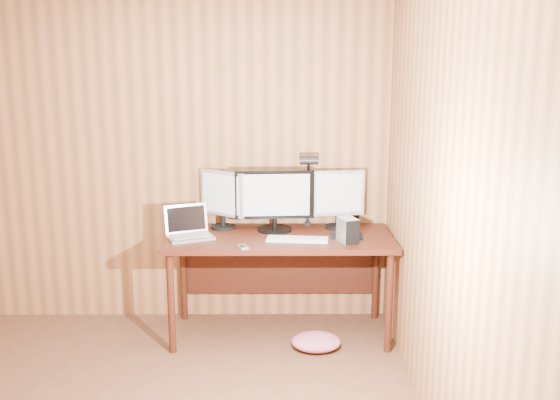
{
  "coord_description": "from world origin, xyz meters",
  "views": [
    {
      "loc": [
        0.9,
        -2.64,
        1.94
      ],
      "look_at": [
        0.93,
        1.58,
        1.02
      ],
      "focal_mm": 40.0,
      "sensor_mm": 36.0,
      "label": 1
    }
  ],
  "objects_px": {
    "laptop": "(189,229)",
    "monitor_center": "(275,200)",
    "monitor_left": "(223,198)",
    "keyboard": "(297,239)",
    "mouse": "(347,233)",
    "desk_lamp": "(308,180)",
    "desk": "(280,249)",
    "phone": "(243,247)",
    "hard_drive": "(348,230)",
    "speaker": "(356,218)",
    "monitor_right": "(338,198)"
  },
  "relations": [
    {
      "from": "monitor_right",
      "to": "mouse",
      "type": "xyz_separation_m",
      "value": [
        0.04,
        -0.22,
        -0.21
      ]
    },
    {
      "from": "mouse",
      "to": "monitor_right",
      "type": "bearing_deg",
      "value": 95.54
    },
    {
      "from": "laptop",
      "to": "speaker",
      "type": "relative_size",
      "value": 3.44
    },
    {
      "from": "desk",
      "to": "keyboard",
      "type": "xyz_separation_m",
      "value": [
        0.12,
        -0.2,
        0.13
      ]
    },
    {
      "from": "mouse",
      "to": "speaker",
      "type": "relative_size",
      "value": 0.98
    },
    {
      "from": "monitor_left",
      "to": "desk_lamp",
      "type": "relative_size",
      "value": 0.74
    },
    {
      "from": "laptop",
      "to": "phone",
      "type": "height_order",
      "value": "laptop"
    },
    {
      "from": "laptop",
      "to": "hard_drive",
      "type": "relative_size",
      "value": 2.09
    },
    {
      "from": "monitor_right",
      "to": "desk_lamp",
      "type": "relative_size",
      "value": 0.75
    },
    {
      "from": "monitor_center",
      "to": "laptop",
      "type": "height_order",
      "value": "monitor_center"
    },
    {
      "from": "desk",
      "to": "speaker",
      "type": "bearing_deg",
      "value": 20.89
    },
    {
      "from": "monitor_left",
      "to": "desk",
      "type": "bearing_deg",
      "value": 17.23
    },
    {
      "from": "monitor_right",
      "to": "keyboard",
      "type": "xyz_separation_m",
      "value": [
        -0.31,
        -0.33,
        -0.22
      ]
    },
    {
      "from": "mouse",
      "to": "desk_lamp",
      "type": "height_order",
      "value": "desk_lamp"
    },
    {
      "from": "keyboard",
      "to": "mouse",
      "type": "xyz_separation_m",
      "value": [
        0.35,
        0.11,
        0.01
      ]
    },
    {
      "from": "laptop",
      "to": "desk_lamp",
      "type": "bearing_deg",
      "value": -5.46
    },
    {
      "from": "keyboard",
      "to": "hard_drive",
      "type": "distance_m",
      "value": 0.35
    },
    {
      "from": "monitor_center",
      "to": "mouse",
      "type": "height_order",
      "value": "monitor_center"
    },
    {
      "from": "laptop",
      "to": "mouse",
      "type": "xyz_separation_m",
      "value": [
        1.12,
        0.0,
        -0.03
      ]
    },
    {
      "from": "desk_lamp",
      "to": "mouse",
      "type": "bearing_deg",
      "value": -53.85
    },
    {
      "from": "monitor_center",
      "to": "desk_lamp",
      "type": "bearing_deg",
      "value": 18.7
    },
    {
      "from": "monitor_left",
      "to": "hard_drive",
      "type": "height_order",
      "value": "monitor_left"
    },
    {
      "from": "laptop",
      "to": "keyboard",
      "type": "height_order",
      "value": "laptop"
    },
    {
      "from": "monitor_left",
      "to": "monitor_right",
      "type": "relative_size",
      "value": 0.99
    },
    {
      "from": "monitor_center",
      "to": "laptop",
      "type": "xyz_separation_m",
      "value": [
        -0.61,
        -0.16,
        -0.18
      ]
    },
    {
      "from": "phone",
      "to": "hard_drive",
      "type": "bearing_deg",
      "value": -8.61
    },
    {
      "from": "speaker",
      "to": "laptop",
      "type": "bearing_deg",
      "value": -165.48
    },
    {
      "from": "monitor_right",
      "to": "speaker",
      "type": "height_order",
      "value": "monitor_right"
    },
    {
      "from": "keyboard",
      "to": "mouse",
      "type": "bearing_deg",
      "value": 23.0
    },
    {
      "from": "laptop",
      "to": "monitor_center",
      "type": "bearing_deg",
      "value": -7.72
    },
    {
      "from": "monitor_left",
      "to": "keyboard",
      "type": "xyz_separation_m",
      "value": [
        0.54,
        -0.33,
        -0.22
      ]
    },
    {
      "from": "keyboard",
      "to": "speaker",
      "type": "bearing_deg",
      "value": 48.77
    },
    {
      "from": "desk",
      "to": "desk_lamp",
      "type": "xyz_separation_m",
      "value": [
        0.21,
        0.16,
        0.48
      ]
    },
    {
      "from": "mouse",
      "to": "hard_drive",
      "type": "bearing_deg",
      "value": -98.89
    },
    {
      "from": "monitor_left",
      "to": "desk_lamp",
      "type": "bearing_deg",
      "value": 37.49
    },
    {
      "from": "monitor_left",
      "to": "keyboard",
      "type": "distance_m",
      "value": 0.67
    },
    {
      "from": "mouse",
      "to": "phone",
      "type": "relative_size",
      "value": 0.93
    },
    {
      "from": "mouse",
      "to": "hard_drive",
      "type": "distance_m",
      "value": 0.16
    },
    {
      "from": "phone",
      "to": "monitor_right",
      "type": "bearing_deg",
      "value": 17.14
    },
    {
      "from": "laptop",
      "to": "keyboard",
      "type": "xyz_separation_m",
      "value": [
        0.76,
        -0.11,
        -0.04
      ]
    },
    {
      "from": "phone",
      "to": "mouse",
      "type": "bearing_deg",
      "value": 1.76
    },
    {
      "from": "desk",
      "to": "monitor_left",
      "type": "distance_m",
      "value": 0.56
    },
    {
      "from": "monitor_center",
      "to": "desk_lamp",
      "type": "relative_size",
      "value": 0.99
    },
    {
      "from": "mouse",
      "to": "desk_lamp",
      "type": "bearing_deg",
      "value": 130.11
    },
    {
      "from": "mouse",
      "to": "speaker",
      "type": "distance_m",
      "value": 0.33
    },
    {
      "from": "monitor_center",
      "to": "hard_drive",
      "type": "relative_size",
      "value": 3.22
    },
    {
      "from": "monitor_center",
      "to": "monitor_right",
      "type": "relative_size",
      "value": 1.32
    },
    {
      "from": "mouse",
      "to": "speaker",
      "type": "bearing_deg",
      "value": 66.33
    },
    {
      "from": "speaker",
      "to": "mouse",
      "type": "bearing_deg",
      "value": -108.5
    },
    {
      "from": "monitor_left",
      "to": "desk_lamp",
      "type": "xyz_separation_m",
      "value": [
        0.63,
        0.03,
        0.13
      ]
    }
  ]
}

